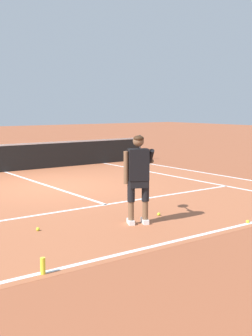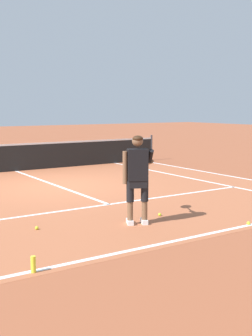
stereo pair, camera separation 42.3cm
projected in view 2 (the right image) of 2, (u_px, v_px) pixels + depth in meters
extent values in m
plane|color=#9E5133|center=(57.00, 186.00, 12.58)|extent=(80.00, 80.00, 0.00)
cube|color=#B2603D|center=(76.00, 193.00, 11.55)|extent=(10.98, 9.82, 0.00)
cube|color=white|center=(198.00, 236.00, 7.65)|extent=(10.98, 0.10, 0.01)
cube|color=white|center=(109.00, 204.00, 10.15)|extent=(8.23, 0.10, 0.01)
cube|color=white|center=(53.00, 184.00, 12.80)|extent=(0.10, 6.40, 0.01)
cube|color=white|center=(193.00, 179.00, 13.78)|extent=(0.10, 9.42, 0.01)
cube|color=white|center=(225.00, 175.00, 14.52)|extent=(0.10, 9.42, 0.01)
cylinder|color=#333338|center=(151.00, 148.00, 18.60)|extent=(0.08, 0.08, 1.07)
cube|color=black|center=(15.00, 158.00, 15.40)|extent=(11.84, 0.02, 0.91)
cube|color=white|center=(15.00, 145.00, 15.33)|extent=(11.84, 0.03, 0.06)
cube|color=white|center=(130.00, 222.00, 8.44)|extent=(0.22, 0.30, 0.09)
cube|color=white|center=(144.00, 221.00, 8.48)|extent=(0.22, 0.30, 0.09)
cylinder|color=brown|center=(130.00, 211.00, 8.37)|extent=(0.11, 0.11, 0.36)
cylinder|color=black|center=(130.00, 191.00, 8.32)|extent=(0.14, 0.14, 0.41)
cylinder|color=brown|center=(145.00, 210.00, 8.41)|extent=(0.11, 0.11, 0.36)
cylinder|color=black|center=(145.00, 191.00, 8.36)|extent=(0.14, 0.14, 0.41)
cube|color=black|center=(137.00, 182.00, 8.32)|extent=(0.39, 0.32, 0.20)
cube|color=black|center=(138.00, 165.00, 8.27)|extent=(0.44, 0.36, 0.60)
cylinder|color=brown|center=(125.00, 168.00, 8.24)|extent=(0.09, 0.09, 0.62)
cylinder|color=black|center=(150.00, 156.00, 8.38)|extent=(0.19, 0.28, 0.29)
cylinder|color=brown|center=(150.00, 162.00, 8.61)|extent=(0.19, 0.30, 0.14)
sphere|color=brown|center=(138.00, 141.00, 8.22)|extent=(0.21, 0.21, 0.21)
ellipsoid|color=#382314|center=(138.00, 139.00, 8.19)|extent=(0.26, 0.26, 0.12)
cylinder|color=#232326|center=(149.00, 162.00, 8.83)|extent=(0.11, 0.19, 0.03)
cylinder|color=red|center=(147.00, 161.00, 8.98)|extent=(0.06, 0.10, 0.02)
torus|color=red|center=(146.00, 160.00, 9.16)|extent=(0.15, 0.28, 0.30)
cylinder|color=silver|center=(146.00, 160.00, 9.16)|extent=(0.11, 0.23, 0.25)
sphere|color=#CCE02D|center=(37.00, 228.00, 8.06)|extent=(0.07, 0.07, 0.07)
sphere|color=#CCE02D|center=(160.00, 215.00, 9.06)|extent=(0.07, 0.07, 0.07)
sphere|color=#CCE02D|center=(248.00, 223.00, 8.39)|extent=(0.07, 0.07, 0.07)
cylinder|color=yellow|center=(33.00, 264.00, 5.96)|extent=(0.07, 0.07, 0.23)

